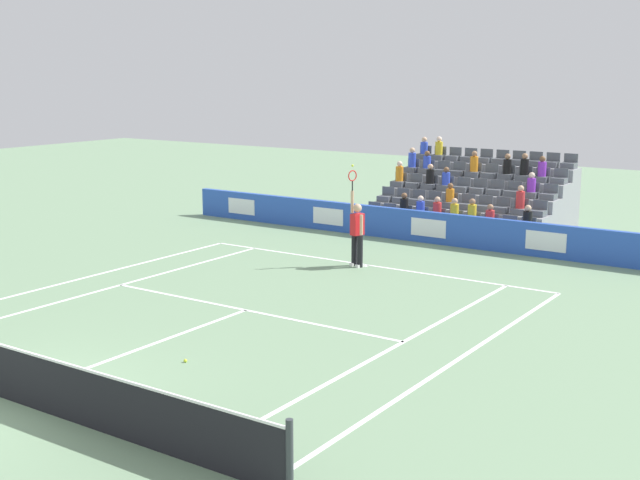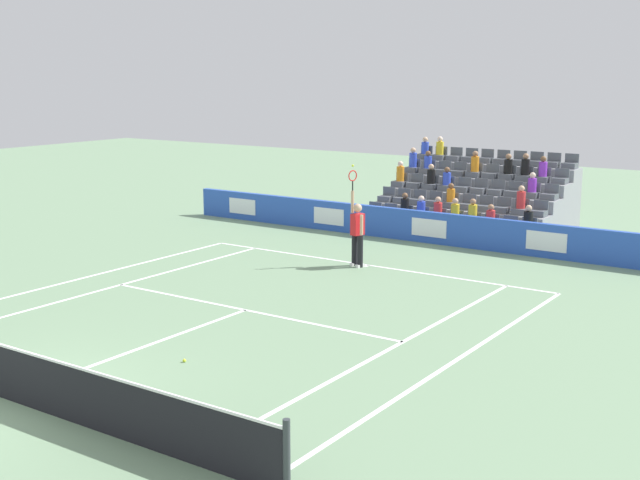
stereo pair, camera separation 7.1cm
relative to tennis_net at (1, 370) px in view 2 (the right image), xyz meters
name	(u,v)px [view 2 (the right image)]	position (x,y,z in m)	size (l,w,h in m)	color
ground_plane	(3,398)	(0.00, 0.00, -0.49)	(80.00, 80.00, 0.00)	gray
line_baseline	(369,265)	(0.00, -11.89, -0.49)	(10.97, 0.10, 0.01)	white
line_service	(245,310)	(0.00, -6.40, -0.49)	(8.23, 0.10, 0.01)	white
line_centre_service	(143,347)	(0.00, -3.20, -0.49)	(0.10, 6.40, 0.01)	white
line_singles_sideline_left	(107,288)	(4.12, -5.95, -0.49)	(0.10, 11.89, 0.01)	white
line_singles_sideline_right	(392,348)	(-4.12, -5.95, -0.49)	(0.10, 11.89, 0.01)	white
line_doubles_sideline_left	(71,281)	(5.49, -5.95, -0.49)	(0.10, 11.89, 0.01)	white
line_doubles_sideline_right	(455,361)	(-5.49, -5.95, -0.49)	(0.10, 11.89, 0.01)	white
line_centre_mark	(367,266)	(0.00, -11.79, -0.49)	(0.10, 0.20, 0.01)	white
sponsor_barrier	(430,227)	(0.00, -15.69, 0.01)	(19.11, 0.22, 1.01)	blue
tennis_net	(1,370)	(0.00, 0.00, 0.00)	(11.97, 0.10, 1.07)	#33383D
tennis_player	(357,232)	(0.20, -11.60, 0.50)	(0.51, 0.42, 2.85)	black
stadium_stand	(477,203)	(0.00, -19.25, 0.34)	(6.20, 4.75, 2.98)	gray
loose_tennis_ball	(184,360)	(-1.29, -3.02, -0.46)	(0.07, 0.07, 0.07)	#D1E533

